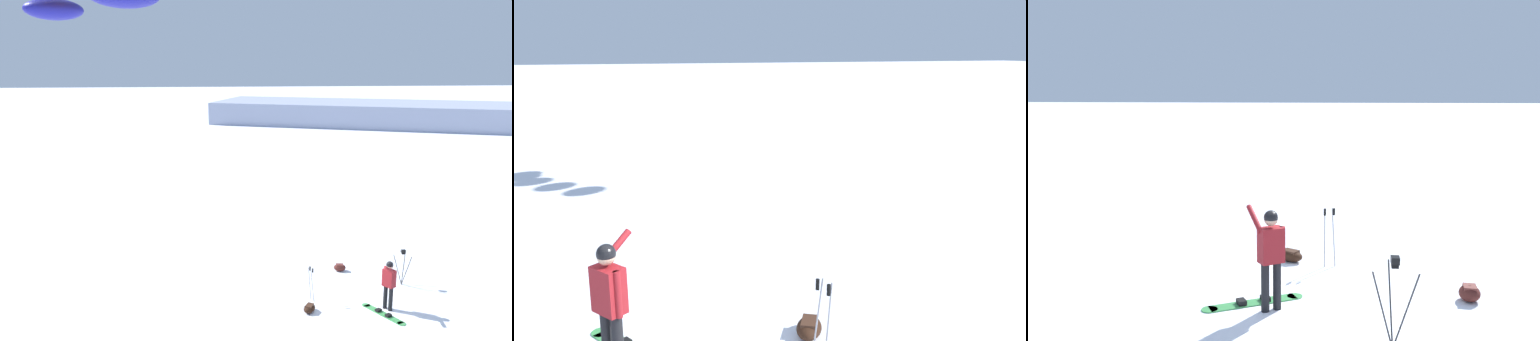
{
  "view_description": "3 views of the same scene",
  "coord_description": "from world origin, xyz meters",
  "views": [
    {
      "loc": [
        -16.6,
        5.51,
        8.28
      ],
      "look_at": [
        -3.09,
        4.14,
        5.42
      ],
      "focal_mm": 37.0,
      "sensor_mm": 36.0,
      "label": 1
    },
    {
      "loc": [
        5.61,
        -0.84,
        3.99
      ],
      "look_at": [
        -0.84,
        1.6,
        2.4
      ],
      "focal_mm": 36.9,
      "sensor_mm": 36.0,
      "label": 2
    },
    {
      "loc": [
        0.46,
        -9.25,
        3.67
      ],
      "look_at": [
        -0.61,
        1.34,
        2.1
      ],
      "focal_mm": 38.25,
      "sensor_mm": 36.0,
      "label": 3
    }
  ],
  "objects": [
    {
      "name": "snowboarder",
      "position": [
        -0.64,
        -0.58,
        1.05
      ],
      "size": [
        0.71,
        0.58,
        1.75
      ],
      "color": "black",
      "rests_on": "ground_plane"
    },
    {
      "name": "gear_bag_large",
      "position": [
        -0.54,
        2.08,
        0.13
      ],
      "size": [
        0.67,
        0.6,
        0.25
      ],
      "color": "black",
      "rests_on": "ground_plane"
    },
    {
      "name": "ski_poles",
      "position": [
        0.28,
        1.87,
        0.81
      ],
      "size": [
        0.26,
        0.22,
        1.23
      ],
      "color": "gray",
      "rests_on": "ground_plane"
    }
  ]
}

